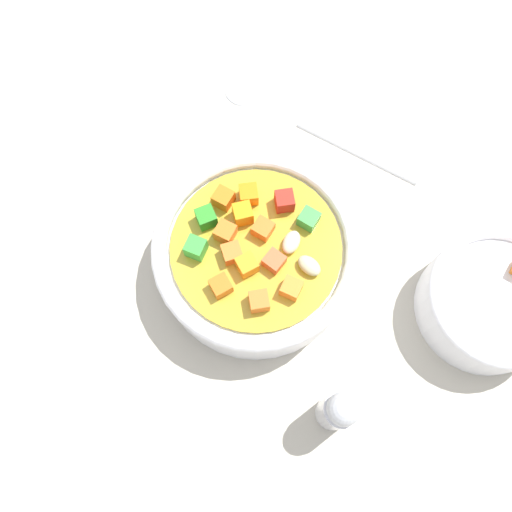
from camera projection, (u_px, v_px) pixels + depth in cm
name	position (u px, v px, depth cm)	size (l,w,h in cm)	color
ground_plane	(256.00, 269.00, 50.39)	(140.00, 140.00, 2.00)	#BAB2A0
soup_bowl_main	(256.00, 255.00, 46.49)	(17.07, 17.07, 6.74)	white
spoon	(310.00, 127.00, 53.48)	(4.47, 21.04, 0.85)	silver
side_bowl_small	(492.00, 302.00, 45.74)	(11.63, 11.63, 5.77)	white
pepper_shaker	(338.00, 411.00, 41.71)	(2.73, 2.73, 7.86)	silver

